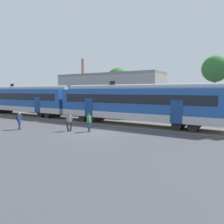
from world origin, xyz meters
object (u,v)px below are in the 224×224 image
commuter_train (27,100)px  pedestrian_green (89,121)px  pedestrian_grey (69,120)px  pedestrian_navy (19,119)px

commuter_train → pedestrian_green: 17.33m
pedestrian_grey → commuter_train: bearing=156.0°
pedestrian_navy → pedestrian_grey: 4.95m
commuter_train → pedestrian_grey: bearing=-24.0°
pedestrian_navy → pedestrian_grey: bearing=22.7°
commuter_train → pedestrian_green: (16.28, -5.81, -1.29)m
commuter_train → pedestrian_navy: 13.12m
commuter_train → pedestrian_navy: size_ratio=33.99×
pedestrian_green → pedestrian_grey: bearing=-158.6°
pedestrian_navy → pedestrian_green: 6.78m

